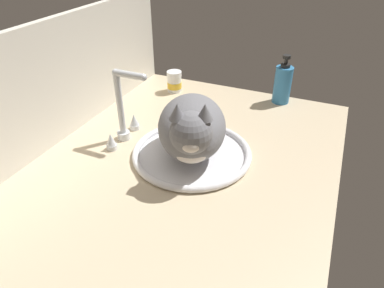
% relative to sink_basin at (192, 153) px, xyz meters
% --- Properties ---
extents(countertop, '(1.09, 0.82, 0.03)m').
position_rel_sink_basin_xyz_m(countertop, '(-0.03, 0.00, -0.02)').
color(countertop, '#CCB793').
rests_on(countertop, ground).
extents(backsplash_wall, '(1.09, 0.02, 0.39)m').
position_rel_sink_basin_xyz_m(backsplash_wall, '(-0.03, 0.42, 0.16)').
color(backsplash_wall, silver).
rests_on(backsplash_wall, ground).
extents(sink_basin, '(0.35, 0.35, 0.02)m').
position_rel_sink_basin_xyz_m(sink_basin, '(0.00, 0.00, 0.00)').
color(sink_basin, white).
rests_on(sink_basin, countertop).
extents(faucet, '(0.16, 0.12, 0.23)m').
position_rel_sink_basin_xyz_m(faucet, '(-0.00, 0.23, 0.08)').
color(faucet, silver).
rests_on(faucet, countertop).
extents(cat, '(0.38, 0.28, 0.20)m').
position_rel_sink_basin_xyz_m(cat, '(-0.02, -0.01, 0.10)').
color(cat, slate).
rests_on(cat, sink_basin).
extents(pill_bottle, '(0.06, 0.06, 0.08)m').
position_rel_sink_basin_xyz_m(pill_bottle, '(0.39, 0.25, 0.03)').
color(pill_bottle, white).
rests_on(pill_bottle, countertop).
extents(soap_pump_bottle, '(0.06, 0.06, 0.18)m').
position_rel_sink_basin_xyz_m(soap_pump_bottle, '(0.46, -0.17, 0.06)').
color(soap_pump_bottle, teal).
rests_on(soap_pump_bottle, countertop).
extents(toothbrush, '(0.16, 0.05, 0.02)m').
position_rel_sink_basin_xyz_m(toothbrush, '(0.27, 0.12, -0.00)').
color(toothbrush, '#3FB266').
rests_on(toothbrush, countertop).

